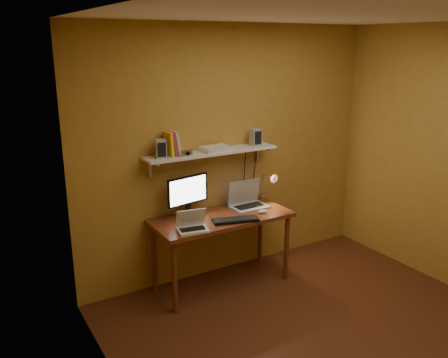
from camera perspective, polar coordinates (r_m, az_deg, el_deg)
room at (r=3.74m, az=13.79°, el=-1.59°), size 3.44×3.24×2.64m
desk at (r=4.74m, az=-0.26°, el=-5.46°), size 1.40×0.60×0.75m
wall_shelf at (r=4.70m, az=-1.47°, el=3.20°), size 1.40×0.25×0.21m
monitor at (r=4.64m, az=-4.36°, el=-1.81°), size 0.46×0.22×0.42m
laptop at (r=4.96m, az=2.77°, el=-2.52°), size 0.37×0.27×0.28m
netbook at (r=4.37m, az=-3.90°, el=-5.47°), size 0.31×0.24×0.20m
keyboard at (r=4.58m, az=1.38°, el=-4.96°), size 0.47×0.27×0.02m
mouse at (r=4.80m, az=4.65°, el=-3.92°), size 0.10×0.08×0.03m
desk_lamp at (r=5.09m, az=5.43°, el=-0.50°), size 0.09×0.23×0.38m
speaker_left at (r=4.43m, az=-7.57°, el=3.64°), size 0.12×0.12×0.17m
speaker_right at (r=4.95m, az=3.80°, el=5.06°), size 0.10×0.10×0.17m
books at (r=4.49m, az=-6.27°, el=4.25°), size 0.12×0.16×0.23m
shelf_camera at (r=4.47m, az=-4.49°, el=3.14°), size 0.11×0.05×0.07m
router at (r=4.69m, az=-1.05°, el=3.68°), size 0.30×0.21×0.05m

